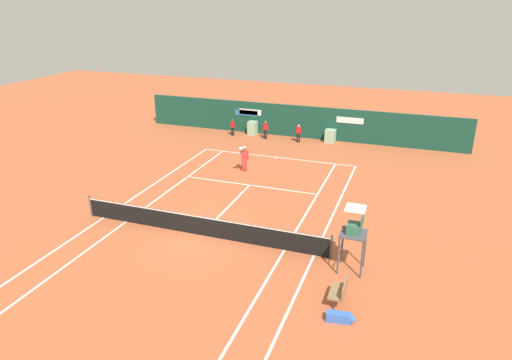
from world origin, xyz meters
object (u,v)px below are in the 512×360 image
Objects in this scene: umpire_chair at (354,231)px; player_bench at (340,290)px; tennis_ball_by_sideline at (234,158)px; tennis_ball_near_service_line at (179,185)px; equipment_bag at (341,317)px; ball_kid_left_post at (265,129)px; ball_kid_right_post at (233,126)px; player_on_baseline at (244,157)px; ball_kid_centre_post at (299,132)px; tennis_ball_mid_court at (253,226)px.

player_bench is at bearing 178.43° from umpire_chair.
player_bench is at bearing -54.40° from tennis_ball_by_sideline.
player_bench reaches higher than tennis_ball_near_service_line.
tennis_ball_by_sideline is (-9.61, 11.09, -1.73)m from umpire_chair.
equipment_bag is 0.71× the size of ball_kid_left_post.
tennis_ball_by_sideline is at bearing 122.92° from ball_kid_right_post.
ball_kid_left_post is at bearing -106.03° from player_on_baseline.
ball_kid_centre_post is at bearing -170.07° from ball_kid_right_post.
equipment_bag is 22.90m from ball_kid_right_post.
player_on_baseline is (-8.04, 9.04, -0.79)m from umpire_chair.
tennis_ball_by_sideline is (2.18, -5.13, -0.70)m from ball_kid_right_post.
tennis_ball_by_sideline is (-3.13, -5.13, -0.74)m from ball_kid_centre_post.
player_bench reaches higher than tennis_ball_by_sideline.
player_bench is 0.87× the size of ball_kid_right_post.
player_bench is at bearing -36.18° from tennis_ball_near_service_line.
tennis_ball_by_sideline is (-9.81, 14.38, -0.13)m from equipment_bag.
player_bench is 16.41× the size of tennis_ball_by_sideline.
ball_kid_left_post is at bearing 106.36° from tennis_ball_mid_court.
equipment_bag is 17.40m from tennis_ball_by_sideline.
player_on_baseline is at bearing 52.09° from tennis_ball_near_service_line.
player_on_baseline is 7.35m from ball_kid_centre_post.
equipment_bag is 14.52× the size of tennis_ball_near_service_line.
player_on_baseline reaches higher than player_bench.
player_on_baseline is at bearing 123.75° from equipment_bag.
ball_kid_centre_post reaches higher than ball_kid_right_post.
ball_kid_right_post reaches higher than tennis_ball_by_sideline.
umpire_chair is 2.14× the size of ball_kid_right_post.
ball_kid_left_post reaches higher than tennis_ball_near_service_line.
tennis_ball_near_service_line is (1.04, -10.65, -0.70)m from ball_kid_right_post.
ball_kid_centre_post is 14.18m from tennis_ball_mid_court.
player_on_baseline reaches higher than ball_kid_centre_post.
ball_kid_centre_post is (-6.42, 18.47, 0.27)m from player_bench.
player_on_baseline is 26.94× the size of tennis_ball_near_service_line.
umpire_chair reaches higher than equipment_bag.
umpire_chair is 5.66m from tennis_ball_mid_court.
equipment_bag is at bearing 106.30° from ball_kid_centre_post.
ball_kid_right_post is 15.67m from tennis_ball_mid_court.
equipment_bag is at bearing -55.71° from tennis_ball_by_sideline.
equipment_bag is 14.52× the size of tennis_ball_mid_court.
ball_kid_centre_post is 19.81× the size of tennis_ball_near_service_line.
player_on_baseline reaches higher than tennis_ball_near_service_line.
ball_kid_right_post is at bearing 115.91° from tennis_ball_mid_court.
ball_kid_centre_post reaches higher than player_bench.
tennis_ball_near_service_line is 6.73m from tennis_ball_mid_court.
umpire_chair is at bearing 93.45° from equipment_bag.
player_bench is 19.55m from ball_kid_centre_post.
player_bench is at bearing 106.57° from ball_kid_centre_post.
player_on_baseline is 26.94× the size of tennis_ball_by_sideline.
ball_kid_left_post is at bearing 81.11° from tennis_ball_near_service_line.
player_on_baseline is 2.74m from tennis_ball_by_sideline.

